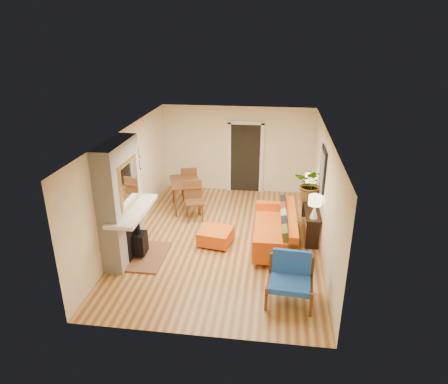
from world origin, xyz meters
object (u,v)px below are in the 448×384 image
Objects in this scene: sofa at (278,230)px; lamp_far at (311,181)px; ottoman at (216,236)px; blue_chair at (291,276)px; dining_table at (188,186)px; lamp_near at (315,204)px; console_table at (311,210)px; houseplant at (312,184)px.

sofa is 4.08× the size of lamp_far.
ottoman is 0.93× the size of blue_chair.
lamp_far is (3.26, -0.24, 0.39)m from dining_table.
lamp_far reaches higher than blue_chair.
ottoman is 1.53× the size of lamp_near.
ottoman is (-1.44, -0.16, -0.17)m from sofa.
ottoman is at bearing -175.30° from lamp_near.
dining_table is at bearing 119.39° from ottoman.
console_table is (3.26, -0.96, -0.09)m from dining_table.
lamp_far is 0.62× the size of houseplant.
sofa is at bearing -126.77° from houseplant.
houseplant is (0.53, 2.98, 0.69)m from blue_chair.
dining_table is at bearing 152.80° from lamp_near.
lamp_far is at bearing 88.71° from houseplant.
sofa is at bearing 96.70° from blue_chair.
blue_chair is at bearing -98.94° from lamp_far.
lamp_far is (2.21, 1.62, 0.85)m from ottoman.
dining_table reaches higher than ottoman.
lamp_far is at bearing 90.00° from console_table.
console_table is 0.64m from houseplant.
lamp_near is at bearing -90.00° from lamp_far.
console_table is 3.43× the size of lamp_far.
dining_table is at bearing 175.87° from lamp_far.
lamp_near reaches higher than console_table.
ottoman is 0.95× the size of houseplant.
lamp_near is at bearing 4.70° from ottoman.
ottoman is at bearing -60.61° from dining_table.
blue_chair is at bearing -53.41° from dining_table.
lamp_far reaches higher than ottoman.
houseplant is (-0.01, 0.99, 0.09)m from lamp_near.
dining_table is at bearing 145.69° from sofa.
houseplant reaches higher than lamp_far.
ottoman is 2.38m from lamp_near.
sofa is 1.79m from lamp_far.
dining_table is 3.35m from houseplant.
ottoman is at bearing -151.90° from houseplant.
lamp_near is 1.00× the size of lamp_far.
blue_chair is at bearing -101.27° from console_table.
sofa reaches higher than console_table.
houseplant is at bearing 90.58° from lamp_near.
console_table is 3.43× the size of lamp_near.
ottoman is at bearing 132.81° from blue_chair.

